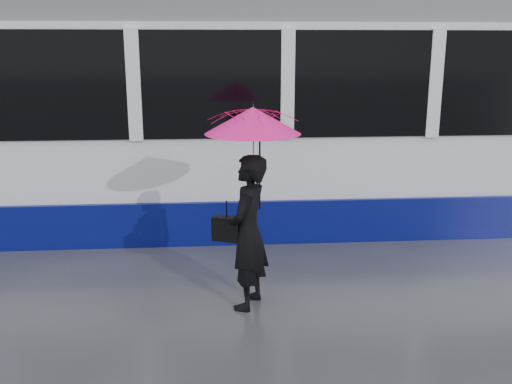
{
  "coord_description": "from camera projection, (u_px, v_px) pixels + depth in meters",
  "views": [
    {
      "loc": [
        -0.94,
        -6.29,
        2.69
      ],
      "look_at": [
        -0.46,
        -0.09,
        1.1
      ],
      "focal_mm": 40.0,
      "sensor_mm": 36.0,
      "label": 1
    }
  ],
  "objects": [
    {
      "name": "tram",
      "position": [
        179.0,
        117.0,
        8.71
      ],
      "size": [
        26.0,
        2.56,
        3.35
      ],
      "color": "white",
      "rests_on": "ground"
    },
    {
      "name": "rails",
      "position": [
        272.0,
        217.0,
        9.22
      ],
      "size": [
        34.0,
        1.51,
        0.02
      ],
      "color": "#3F3D38",
      "rests_on": "ground"
    },
    {
      "name": "umbrella",
      "position": [
        253.0,
        139.0,
        5.67
      ],
      "size": [
        1.26,
        1.26,
        1.11
      ],
      "rotation": [
        0.0,
        0.0,
        -0.4
      ],
      "color": "#EA1386",
      "rests_on": "ground"
    },
    {
      "name": "handbag",
      "position": [
        227.0,
        229.0,
        5.9
      ],
      "size": [
        0.32,
        0.23,
        0.43
      ],
      "rotation": [
        0.0,
        0.0,
        -0.4
      ],
      "color": "black",
      "rests_on": "ground"
    },
    {
      "name": "ground",
      "position": [
        293.0,
        278.0,
        6.81
      ],
      "size": [
        90.0,
        90.0,
        0.0
      ],
      "primitive_type": "plane",
      "color": "#2F2F34",
      "rests_on": "ground"
    },
    {
      "name": "woman",
      "position": [
        248.0,
        232.0,
        5.91
      ],
      "size": [
        0.59,
        0.7,
        1.64
      ],
      "primitive_type": "imported",
      "rotation": [
        0.0,
        0.0,
        -1.97
      ],
      "color": "black",
      "rests_on": "ground"
    }
  ]
}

